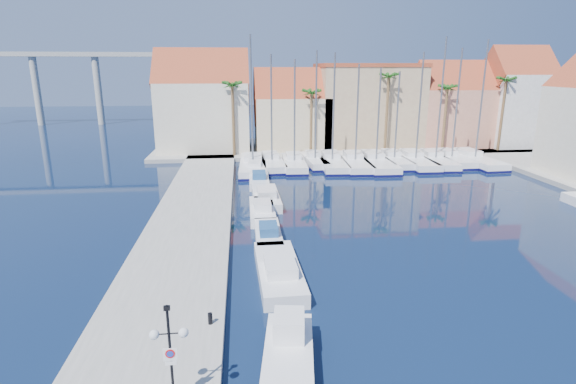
# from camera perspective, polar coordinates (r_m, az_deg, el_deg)

# --- Properties ---
(ground) EXTENTS (260.00, 260.00, 0.00)m
(ground) POSITION_cam_1_polar(r_m,az_deg,el_deg) (20.03, 10.23, -19.53)
(ground) COLOR black
(ground) RESTS_ON ground
(quay_west) EXTENTS (6.00, 77.00, 0.50)m
(quay_west) POSITION_cam_1_polar(r_m,az_deg,el_deg) (31.49, -12.89, -5.67)
(quay_west) COLOR gray
(quay_west) RESTS_ON ground
(shore_north) EXTENTS (54.00, 16.00, 0.50)m
(shore_north) POSITION_cam_1_polar(r_m,az_deg,el_deg) (66.36, 7.26, 5.70)
(shore_north) COLOR gray
(shore_north) RESTS_ON ground
(lamp_post) EXTENTS (1.25, 0.35, 3.69)m
(lamp_post) POSITION_cam_1_polar(r_m,az_deg,el_deg) (15.72, -14.83, -17.78)
(lamp_post) COLOR black
(lamp_post) RESTS_ON quay_west
(bollard) EXTENTS (0.20, 0.20, 0.51)m
(bollard) POSITION_cam_1_polar(r_m,az_deg,el_deg) (20.82, -9.85, -15.55)
(bollard) COLOR black
(bollard) RESTS_ON quay_west
(fishing_boat) EXTENTS (2.60, 5.82, 1.97)m
(fishing_boat) POSITION_cam_1_polar(r_m,az_deg,el_deg) (18.35, 0.05, -20.41)
(fishing_boat) COLOR navy
(fishing_boat) RESTS_ON ground
(motorboat_west_0) EXTENTS (2.54, 7.28, 1.40)m
(motorboat_west_0) POSITION_cam_1_polar(r_m,az_deg,el_deg) (25.37, -1.15, -9.96)
(motorboat_west_0) COLOR white
(motorboat_west_0) RESTS_ON ground
(motorboat_west_1) EXTENTS (1.72, 5.34, 1.40)m
(motorboat_west_1) POSITION_cam_1_polar(r_m,az_deg,el_deg) (30.53, -2.53, -5.45)
(motorboat_west_1) COLOR white
(motorboat_west_1) RESTS_ON ground
(motorboat_west_2) EXTENTS (1.96, 5.99, 1.40)m
(motorboat_west_2) POSITION_cam_1_polar(r_m,az_deg,el_deg) (35.67, -3.31, -2.33)
(motorboat_west_2) COLOR white
(motorboat_west_2) RESTS_ON ground
(motorboat_west_3) EXTENTS (2.34, 6.95, 1.40)m
(motorboat_west_3) POSITION_cam_1_polar(r_m,az_deg,el_deg) (39.23, -2.81, -0.66)
(motorboat_west_3) COLOR white
(motorboat_west_3) RESTS_ON ground
(motorboat_west_4) EXTENTS (2.07, 6.01, 1.40)m
(motorboat_west_4) POSITION_cam_1_polar(r_m,az_deg,el_deg) (45.56, -3.69, 1.62)
(motorboat_west_4) COLOR white
(motorboat_west_4) RESTS_ON ground
(motorboat_west_5) EXTENTS (2.61, 6.69, 1.40)m
(motorboat_west_5) POSITION_cam_1_polar(r_m,az_deg,el_deg) (50.65, -4.20, 3.03)
(motorboat_west_5) COLOR white
(motorboat_west_5) RESTS_ON ground
(motorboat_west_6) EXTENTS (2.31, 7.08, 1.40)m
(motorboat_west_6) POSITION_cam_1_polar(r_m,az_deg,el_deg) (53.73, -4.39, 3.75)
(motorboat_west_6) COLOR white
(motorboat_west_6) RESTS_ON ground
(sailboat_0) EXTENTS (3.38, 11.42, 14.86)m
(sailboat_0) POSITION_cam_1_polar(r_m,az_deg,el_deg) (52.09, -4.47, 3.47)
(sailboat_0) COLOR white
(sailboat_0) RESTS_ON ground
(sailboat_1) EXTENTS (3.07, 9.80, 12.88)m
(sailboat_1) POSITION_cam_1_polar(r_m,az_deg,el_deg) (53.41, -2.12, 3.80)
(sailboat_1) COLOR white
(sailboat_1) RESTS_ON ground
(sailboat_2) EXTENTS (2.82, 9.44, 12.34)m
(sailboat_2) POSITION_cam_1_polar(r_m,az_deg,el_deg) (52.97, 0.77, 3.71)
(sailboat_2) COLOR white
(sailboat_2) RESTS_ON ground
(sailboat_3) EXTENTS (2.68, 8.36, 13.31)m
(sailboat_3) POSITION_cam_1_polar(r_m,az_deg,el_deg) (54.42, 3.35, 4.05)
(sailboat_3) COLOR white
(sailboat_3) RESTS_ON ground
(sailboat_4) EXTENTS (3.43, 11.00, 13.06)m
(sailboat_4) POSITION_cam_1_polar(r_m,az_deg,el_deg) (54.00, 5.54, 3.85)
(sailboat_4) COLOR white
(sailboat_4) RESTS_ON ground
(sailboat_5) EXTENTS (3.54, 11.12, 11.85)m
(sailboat_5) POSITION_cam_1_polar(r_m,az_deg,el_deg) (54.22, 8.41, 3.79)
(sailboat_5) COLOR white
(sailboat_5) RESTS_ON ground
(sailboat_6) EXTENTS (3.44, 11.87, 11.42)m
(sailboat_6) POSITION_cam_1_polar(r_m,az_deg,el_deg) (54.88, 10.93, 3.81)
(sailboat_6) COLOR white
(sailboat_6) RESTS_ON ground
(sailboat_7) EXTENTS (2.58, 9.51, 11.02)m
(sailboat_7) POSITION_cam_1_polar(r_m,az_deg,el_deg) (56.41, 13.16, 4.01)
(sailboat_7) COLOR white
(sailboat_7) RESTS_ON ground
(sailboat_8) EXTENTS (3.02, 10.93, 13.17)m
(sailboat_8) POSITION_cam_1_polar(r_m,az_deg,el_deg) (56.80, 15.67, 3.93)
(sailboat_8) COLOR white
(sailboat_8) RESTS_ON ground
(sailboat_9) EXTENTS (3.40, 10.56, 14.82)m
(sailboat_9) POSITION_cam_1_polar(r_m,az_deg,el_deg) (57.69, 18.03, 3.94)
(sailboat_9) COLOR white
(sailboat_9) RESTS_ON ground
(sailboat_10) EXTENTS (2.80, 9.19, 13.64)m
(sailboat_10) POSITION_cam_1_polar(r_m,az_deg,el_deg) (58.99, 19.82, 4.04)
(sailboat_10) COLOR white
(sailboat_10) RESTS_ON ground
(sailboat_11) EXTENTS (3.56, 11.34, 14.54)m
(sailboat_11) POSITION_cam_1_polar(r_m,az_deg,el_deg) (59.81, 22.33, 3.91)
(sailboat_11) COLOR white
(sailboat_11) RESTS_ON ground
(building_0) EXTENTS (12.30, 9.00, 13.50)m
(building_0) POSITION_cam_1_polar(r_m,az_deg,el_deg) (63.06, -10.65, 10.80)
(building_0) COLOR beige
(building_0) RESTS_ON shore_north
(building_1) EXTENTS (10.30, 8.00, 11.00)m
(building_1) POSITION_cam_1_polar(r_m,az_deg,el_deg) (63.36, 0.45, 9.96)
(building_1) COLOR beige
(building_1) RESTS_ON shore_north
(building_2) EXTENTS (14.20, 10.20, 11.50)m
(building_2) POSITION_cam_1_polar(r_m,az_deg,el_deg) (66.37, 10.01, 10.82)
(building_2) COLOR tan
(building_2) RESTS_ON shore_north
(building_3) EXTENTS (10.30, 8.00, 12.00)m
(building_3) POSITION_cam_1_polar(r_m,az_deg,el_deg) (69.71, 19.90, 10.03)
(building_3) COLOR tan
(building_3) RESTS_ON shore_north
(building_4) EXTENTS (8.30, 8.00, 14.00)m
(building_4) POSITION_cam_1_polar(r_m,az_deg,el_deg) (73.11, 26.80, 10.39)
(building_4) COLOR silver
(building_4) RESTS_ON shore_north
(palm_0) EXTENTS (2.60, 2.60, 10.15)m
(palm_0) POSITION_cam_1_polar(r_m,az_deg,el_deg) (57.73, -7.10, 13.07)
(palm_0) COLOR brown
(palm_0) RESTS_ON shore_north
(palm_1) EXTENTS (2.60, 2.60, 9.15)m
(palm_1) POSITION_cam_1_polar(r_m,az_deg,el_deg) (58.46, 3.00, 12.27)
(palm_1) COLOR brown
(palm_1) RESTS_ON shore_north
(palm_2) EXTENTS (2.60, 2.60, 11.15)m
(palm_2) POSITION_cam_1_polar(r_m,az_deg,el_deg) (60.74, 12.67, 13.82)
(palm_2) COLOR brown
(palm_2) RESTS_ON shore_north
(palm_3) EXTENTS (2.60, 2.60, 9.65)m
(palm_3) POSITION_cam_1_polar(r_m,az_deg,el_deg) (63.74, 19.59, 12.11)
(palm_3) COLOR brown
(palm_3) RESTS_ON shore_north
(palm_4) EXTENTS (2.60, 2.60, 10.65)m
(palm_4) POSITION_cam_1_polar(r_m,az_deg,el_deg) (67.49, 25.96, 12.41)
(palm_4) COLOR brown
(palm_4) RESTS_ON shore_north
(viaduct) EXTENTS (48.00, 2.20, 14.45)m
(viaduct) POSITION_cam_1_polar(r_m,az_deg,el_deg) (103.45, -25.91, 13.36)
(viaduct) COLOR #9E9E99
(viaduct) RESTS_ON ground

